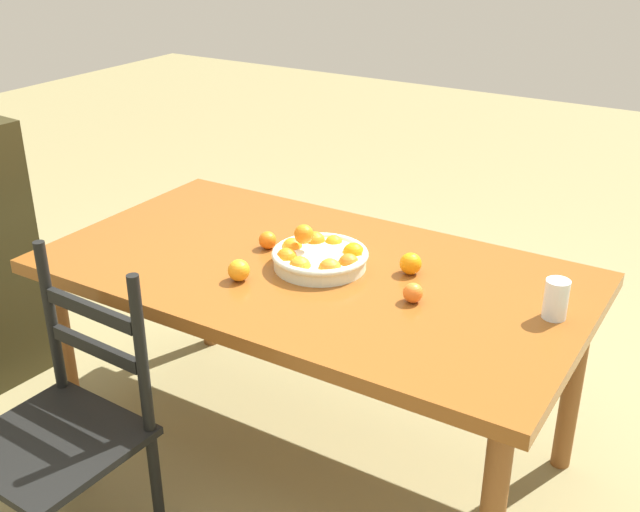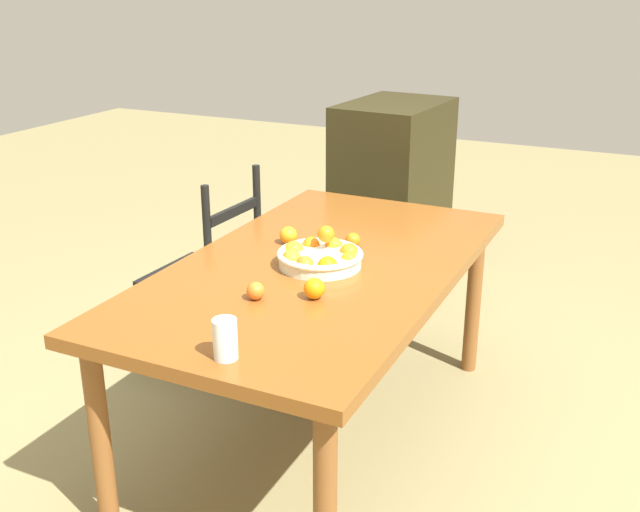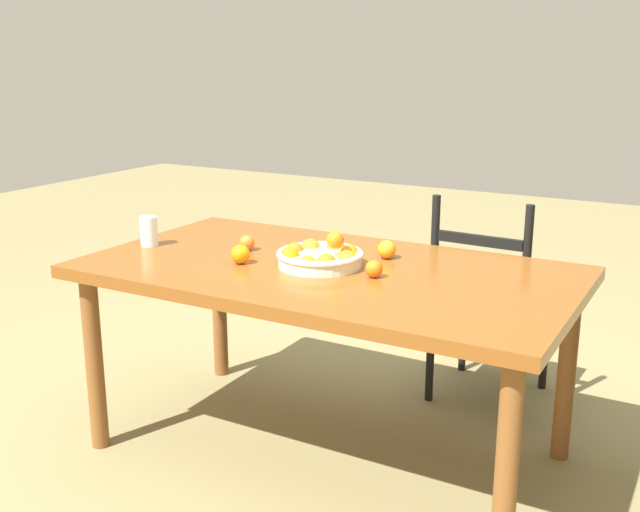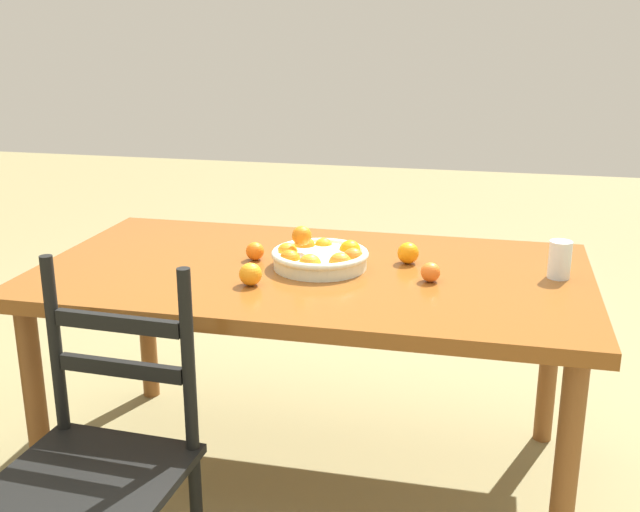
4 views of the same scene
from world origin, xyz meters
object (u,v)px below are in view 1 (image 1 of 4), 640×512
(orange_loose_1, at_px, (411,264))
(dining_table, at_px, (312,287))
(chair_near_window, at_px, (64,431))
(orange_loose_3, at_px, (413,293))
(orange_loose_0, at_px, (268,240))
(fruit_bowl, at_px, (319,257))
(drinking_glass, at_px, (556,299))
(orange_loose_2, at_px, (239,270))

(orange_loose_1, bearing_deg, dining_table, 22.47)
(chair_near_window, relative_size, orange_loose_3, 15.31)
(dining_table, distance_m, orange_loose_1, 0.35)
(orange_loose_1, height_order, orange_loose_3, orange_loose_1)
(orange_loose_1, xyz_separation_m, orange_loose_3, (-0.09, 0.18, -0.01))
(orange_loose_1, bearing_deg, orange_loose_0, 8.78)
(fruit_bowl, xyz_separation_m, orange_loose_0, (0.24, -0.03, -0.01))
(drinking_glass, bearing_deg, orange_loose_0, 2.04)
(fruit_bowl, xyz_separation_m, orange_loose_2, (0.17, 0.22, -0.00))
(orange_loose_2, xyz_separation_m, orange_loose_3, (-0.54, -0.16, -0.00))
(dining_table, height_order, chair_near_window, chair_near_window)
(chair_near_window, bearing_deg, fruit_bowl, 64.81)
(orange_loose_0, bearing_deg, drinking_glass, -177.96)
(chair_near_window, bearing_deg, drinking_glass, 38.55)
(dining_table, height_order, fruit_bowl, fruit_bowl)
(chair_near_window, height_order, fruit_bowl, chair_near_window)
(drinking_glass, bearing_deg, dining_table, 5.89)
(orange_loose_2, bearing_deg, fruit_bowl, -127.32)
(orange_loose_0, distance_m, drinking_glass, 1.01)
(fruit_bowl, xyz_separation_m, orange_loose_1, (-0.28, -0.11, -0.00))
(fruit_bowl, bearing_deg, dining_table, 27.51)
(fruit_bowl, distance_m, orange_loose_1, 0.30)
(fruit_bowl, height_order, orange_loose_1, fruit_bowl)
(chair_near_window, relative_size, orange_loose_1, 13.08)
(fruit_bowl, distance_m, orange_loose_0, 0.24)
(fruit_bowl, distance_m, orange_loose_2, 0.28)
(orange_loose_0, bearing_deg, fruit_bowl, 171.74)
(orange_loose_2, bearing_deg, drinking_glass, -162.75)
(orange_loose_0, bearing_deg, dining_table, 167.85)
(dining_table, xyz_separation_m, orange_loose_0, (0.21, -0.05, 0.11))
(fruit_bowl, bearing_deg, chair_near_window, 62.18)
(orange_loose_2, bearing_deg, orange_loose_1, -143.32)
(orange_loose_2, bearing_deg, orange_loose_0, -75.35)
(dining_table, height_order, orange_loose_3, orange_loose_3)
(dining_table, relative_size, chair_near_window, 1.91)
(fruit_bowl, bearing_deg, orange_loose_2, 52.68)
(fruit_bowl, xyz_separation_m, orange_loose_3, (-0.37, 0.06, -0.01))
(drinking_glass, bearing_deg, orange_loose_3, 18.24)
(chair_near_window, distance_m, orange_loose_2, 0.72)
(orange_loose_2, distance_m, drinking_glass, 0.98)
(chair_near_window, distance_m, orange_loose_0, 0.92)
(dining_table, relative_size, orange_loose_0, 28.99)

